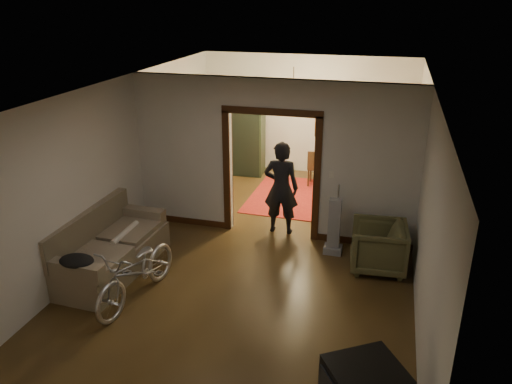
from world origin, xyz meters
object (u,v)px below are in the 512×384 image
at_px(desk, 351,168).
at_px(bicycle, 137,271).
at_px(armchair, 378,247).
at_px(locker, 243,134).
at_px(sofa, 110,243).
at_px(person, 281,188).

bearing_deg(desk, bicycle, -103.63).
distance_m(armchair, locker, 5.08).
relative_size(armchair, locker, 0.44).
height_order(sofa, armchair, sofa).
height_order(sofa, person, person).
distance_m(person, locker, 3.29).
relative_size(person, locker, 0.88).
relative_size(sofa, bicycle, 1.22).
distance_m(armchair, desk, 3.98).
distance_m(bicycle, desk, 6.19).
xyz_separation_m(armchair, desk, (-0.77, 3.90, -0.06)).
xyz_separation_m(person, locker, (-1.57, 2.89, 0.11)).
height_order(sofa, desk, sofa).
bearing_deg(armchair, locker, -142.80).
distance_m(sofa, locker, 5.03).
distance_m(bicycle, person, 3.08).
bearing_deg(bicycle, armchair, 36.98).
relative_size(locker, desk, 2.19).
bearing_deg(locker, person, -64.42).
height_order(bicycle, person, person).
bearing_deg(locker, bicycle, -91.88).
distance_m(sofa, armchair, 4.20).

